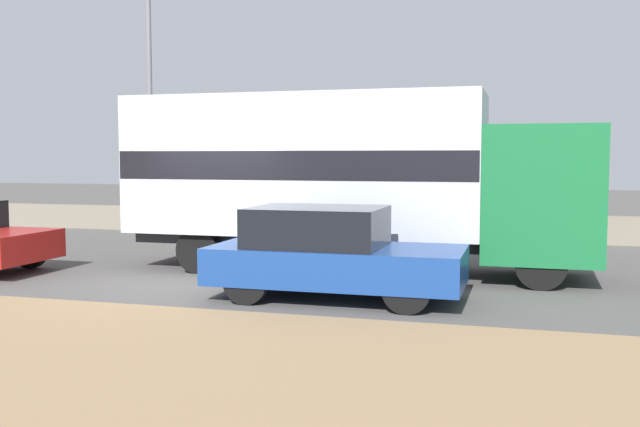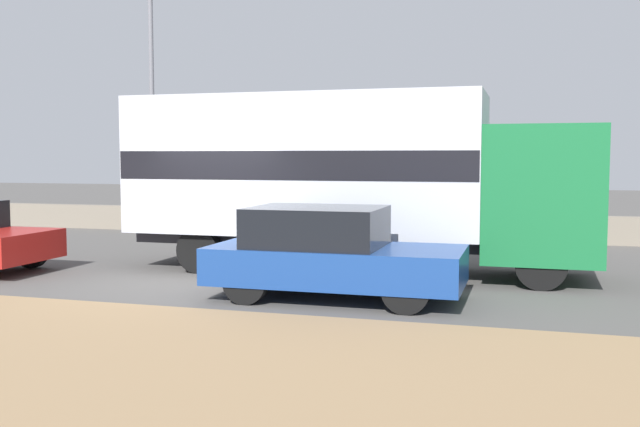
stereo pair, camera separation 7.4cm
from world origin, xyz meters
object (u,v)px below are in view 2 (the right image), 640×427
at_px(car_hatchback, 330,253).
at_px(street_lamp, 152,93).
at_px(box_truck, 343,173).
at_px(pedestrian, 569,223).

bearing_deg(car_hatchback, street_lamp, 133.55).
height_order(box_truck, pedestrian, box_truck).
distance_m(box_truck, pedestrian, 5.40).
height_order(street_lamp, car_hatchback, street_lamp).
relative_size(car_hatchback, pedestrian, 2.56).
height_order(street_lamp, box_truck, street_lamp).
xyz_separation_m(box_truck, pedestrian, (4.37, 2.95, -1.14)).
distance_m(box_truck, car_hatchback, 3.01).
distance_m(car_hatchback, pedestrian, 6.87).
height_order(box_truck, car_hatchback, box_truck).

